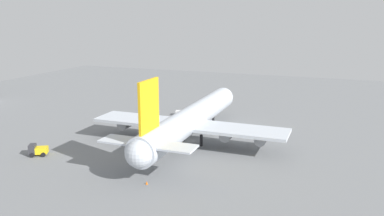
{
  "coord_description": "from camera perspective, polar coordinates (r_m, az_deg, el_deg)",
  "views": [
    {
      "loc": [
        -83.6,
        -32.08,
        29.54
      ],
      "look_at": [
        0.0,
        0.0,
        8.33
      ],
      "focal_mm": 36.03,
      "sensor_mm": 36.0,
      "label": 1
    }
  ],
  "objects": [
    {
      "name": "ground_plane",
      "position": [
        94.29,
        -0.0,
        -4.93
      ],
      "size": [
        232.92,
        232.92,
        0.0
      ],
      "primitive_type": "plane",
      "color": "slate"
    },
    {
      "name": "cargo_airplane",
      "position": [
        92.51,
        -0.04,
        -1.63
      ],
      "size": [
        58.23,
        46.59,
        18.5
      ],
      "color": "silver",
      "rests_on": "ground_plane"
    },
    {
      "name": "maintenance_van",
      "position": [
        90.98,
        -21.87,
        -5.77
      ],
      "size": [
        3.9,
        4.36,
        2.57
      ],
      "color": "#333338",
      "rests_on": "ground_plane"
    },
    {
      "name": "catering_truck",
      "position": [
        118.21,
        -1.37,
        -0.64
      ],
      "size": [
        3.26,
        4.44,
        1.99
      ],
      "color": "#333338",
      "rests_on": "ground_plane"
    },
    {
      "name": "safety_cone_nose",
      "position": [
        118.82,
        3.34,
        -0.95
      ],
      "size": [
        0.39,
        0.39,
        0.55
      ],
      "primitive_type": "cone",
      "color": "orange",
      "rests_on": "ground_plane"
    },
    {
      "name": "safety_cone_tail",
      "position": [
        71.41,
        -6.73,
        -10.94
      ],
      "size": [
        0.43,
        0.43,
        0.61
      ],
      "primitive_type": "cone",
      "color": "orange",
      "rests_on": "ground_plane"
    }
  ]
}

